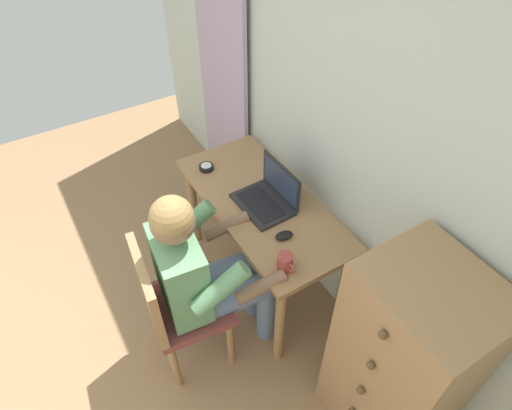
{
  "coord_description": "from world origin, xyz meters",
  "views": [
    {
      "loc": [
        1.23,
        0.89,
        2.44
      ],
      "look_at": [
        -0.2,
        1.75,
        0.82
      ],
      "focal_mm": 30.56,
      "sensor_mm": 36.0,
      "label": 1
    }
  ],
  "objects": [
    {
      "name": "curtain_panel",
      "position": [
        -1.27,
        2.13,
        1.11
      ],
      "size": [
        0.65,
        0.03,
        2.22
      ],
      "primitive_type": "cube",
      "color": "#B29EBC",
      "rests_on": "ground_plane"
    },
    {
      "name": "desk_clock",
      "position": [
        -0.72,
        1.71,
        0.73
      ],
      "size": [
        0.09,
        0.09,
        0.03
      ],
      "color": "black",
      "rests_on": "desk"
    },
    {
      "name": "dresser",
      "position": [
        0.79,
        1.92,
        0.58
      ],
      "size": [
        0.51,
        0.48,
        1.16
      ],
      "color": "#9E754C",
      "rests_on": "ground_plane"
    },
    {
      "name": "person_seated",
      "position": [
        -0.05,
        1.36,
        0.68
      ],
      "size": [
        0.57,
        0.61,
        1.21
      ],
      "color": "#6B84AD",
      "rests_on": "ground_plane"
    },
    {
      "name": "wall_back",
      "position": [
        0.0,
        2.2,
        1.25
      ],
      "size": [
        4.8,
        0.05,
        2.5
      ],
      "primitive_type": "cube",
      "color": "silver",
      "rests_on": "ground_plane"
    },
    {
      "name": "desk",
      "position": [
        -0.3,
        1.85,
        0.6
      ],
      "size": [
        1.2,
        0.55,
        0.72
      ],
      "color": "#9E754C",
      "rests_on": "ground_plane"
    },
    {
      "name": "coffee_mug",
      "position": [
        0.17,
        1.7,
        0.77
      ],
      "size": [
        0.12,
        0.08,
        0.09
      ],
      "color": "#9E3D38",
      "rests_on": "desk"
    },
    {
      "name": "chair",
      "position": [
        -0.07,
        1.18,
        0.5
      ],
      "size": [
        0.46,
        0.44,
        0.89
      ],
      "color": "brown",
      "rests_on": "ground_plane"
    },
    {
      "name": "laptop",
      "position": [
        -0.27,
        1.88,
        0.77
      ],
      "size": [
        0.35,
        0.26,
        0.24
      ],
      "color": "#232326",
      "rests_on": "desk"
    },
    {
      "name": "computer_mouse",
      "position": [
        0.0,
        1.81,
        0.73
      ],
      "size": [
        0.07,
        0.11,
        0.03
      ],
      "primitive_type": "ellipsoid",
      "rotation": [
        0.0,
        0.0,
        -0.12
      ],
      "color": "black",
      "rests_on": "desk"
    }
  ]
}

